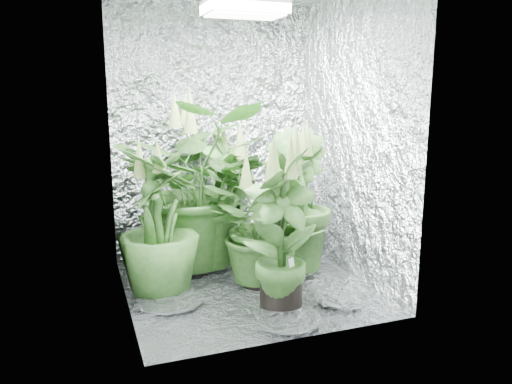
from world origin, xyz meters
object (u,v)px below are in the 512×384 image
object	(u,v)px
plant_a	(197,185)
plant_b	(230,197)
grow_lamp	(245,9)
plant_f	(282,231)
plant_c	(295,202)
plant_e	(260,224)
plant_d	(158,224)
circulation_fan	(288,232)

from	to	relation	value
plant_a	plant_b	bearing A→B (deg)	27.48
plant_a	plant_b	xyz separation A→B (m)	(0.30, 0.16, -0.14)
grow_lamp	plant_f	size ratio (longest dim) A/B	0.46
plant_a	plant_c	distance (m)	0.73
plant_a	plant_e	bearing A→B (deg)	-56.30
plant_a	plant_f	size ratio (longest dim) A/B	1.26
plant_a	plant_d	xyz separation A→B (m)	(-0.37, -0.43, -0.16)
grow_lamp	plant_f	world-z (taller)	grow_lamp
circulation_fan	plant_a	bearing A→B (deg)	-157.32
grow_lamp	plant_b	size ratio (longest dim) A/B	0.46
plant_a	circulation_fan	size ratio (longest dim) A/B	3.53
grow_lamp	plant_e	size ratio (longest dim) A/B	0.54
plant_d	plant_e	bearing A→B (deg)	-4.43
plant_b	circulation_fan	world-z (taller)	plant_b
plant_d	plant_e	distance (m)	0.69
grow_lamp	plant_d	distance (m)	1.46
plant_b	plant_c	world-z (taller)	plant_c
plant_d	circulation_fan	bearing A→B (deg)	26.15
plant_a	plant_e	world-z (taller)	plant_a
plant_d	plant_f	world-z (taller)	plant_f
plant_e	plant_f	xyz separation A→B (m)	(-0.03, -0.43, 0.07)
plant_b	plant_f	bearing A→B (deg)	-90.33
plant_c	circulation_fan	size ratio (longest dim) A/B	2.92
plant_b	plant_d	world-z (taller)	plant_b
grow_lamp	circulation_fan	bearing A→B (deg)	47.00
grow_lamp	plant_c	xyz separation A→B (m)	(0.44, 0.18, -1.30)
grow_lamp	circulation_fan	world-z (taller)	grow_lamp
plant_b	plant_e	xyz separation A→B (m)	(0.02, -0.64, -0.06)
plant_b	plant_e	bearing A→B (deg)	-88.24
plant_e	circulation_fan	bearing A→B (deg)	52.59
plant_b	plant_e	world-z (taller)	plant_b
plant_d	plant_e	xyz separation A→B (m)	(0.69, -0.05, -0.05)
plant_f	plant_d	bearing A→B (deg)	143.60
plant_a	circulation_fan	distance (m)	0.94
plant_a	plant_e	xyz separation A→B (m)	(0.32, -0.48, -0.20)
plant_a	plant_f	xyz separation A→B (m)	(0.30, -0.92, -0.14)
plant_c	plant_d	size ratio (longest dim) A/B	1.08
plant_a	plant_c	bearing A→B (deg)	-24.62
grow_lamp	plant_c	world-z (taller)	grow_lamp
plant_f	circulation_fan	world-z (taller)	plant_f
circulation_fan	grow_lamp	bearing A→B (deg)	-120.53
grow_lamp	plant_d	bearing A→B (deg)	174.70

